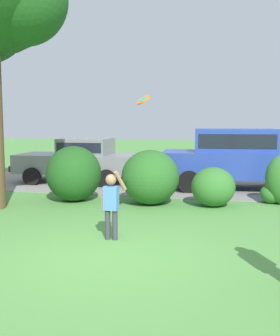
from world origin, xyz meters
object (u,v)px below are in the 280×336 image
Objects in this scene: parked_suv at (235,156)px; frisbee at (143,100)px; child_thrower at (111,201)px; parked_sedan at (81,159)px.

frisbee is at bearing -107.14° from parked_suv.
parked_sedan is at bearing 115.48° from child_thrower.
child_thrower is (3.09, -6.49, -0.13)m from parked_sedan.
parked_suv is 6.05m from frisbee.
parked_sedan is 3.46× the size of child_thrower.
frisbee reaches higher than parked_sedan.
frisbee is at bearing -58.85° from parked_sedan.
parked_sedan is 7.19m from child_thrower.
frisbee is at bearing 53.06° from child_thrower.
parked_suv is (5.28, -0.27, 0.23)m from parked_sedan.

